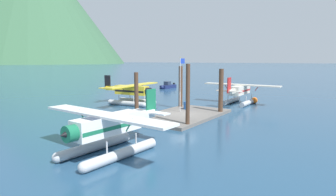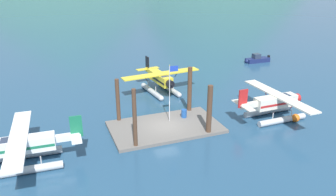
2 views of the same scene
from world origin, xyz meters
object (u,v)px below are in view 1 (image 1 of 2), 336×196
fuel_drum (186,105)px  seaplane_yellow_bow_right (132,93)px  mooring_buoy (254,100)px  boat_navy_open_east (168,86)px  flagpole (181,78)px  seaplane_cream_stbd_aft (240,92)px  seaplane_white_port_aft (108,130)px

fuel_drum → seaplane_yellow_bow_right: seaplane_yellow_bow_right is taller
mooring_buoy → boat_navy_open_east: 24.14m
flagpole → mooring_buoy: size_ratio=7.03×
flagpole → seaplane_yellow_bow_right: (2.16, 9.14, -2.47)m
mooring_buoy → seaplane_cream_stbd_aft: bearing=135.8°
flagpole → seaplane_cream_stbd_aft: (10.86, -2.80, -2.47)m
mooring_buoy → seaplane_yellow_bow_right: seaplane_yellow_bow_right is taller
fuel_drum → seaplane_yellow_bow_right: (0.53, 8.87, 0.84)m
mooring_buoy → seaplane_cream_stbd_aft: (-1.55, 1.51, 1.15)m
flagpole → mooring_buoy: 13.63m
seaplane_yellow_bow_right → seaplane_cream_stbd_aft: bearing=-53.9°
flagpole → seaplane_yellow_bow_right: flagpole is taller
seaplane_yellow_bow_right → seaplane_cream_stbd_aft: 14.78m
fuel_drum → seaplane_yellow_bow_right: 8.93m
mooring_buoy → fuel_drum: bearing=157.0°
flagpole → mooring_buoy: bearing=-19.2°
seaplane_white_port_aft → mooring_buoy: bearing=-2.3°
seaplane_white_port_aft → seaplane_cream_stbd_aft: size_ratio=1.00×
seaplane_yellow_bow_right → seaplane_white_port_aft: 20.29m
flagpole → boat_navy_open_east: flagpole is taller
seaplane_white_port_aft → seaplane_cream_stbd_aft: bearing=1.1°
mooring_buoy → boat_navy_open_east: (10.38, 21.80, 0.06)m
flagpole → boat_navy_open_east: (22.79, 17.49, -3.56)m
mooring_buoy → seaplane_white_port_aft: bearing=177.7°
boat_navy_open_east → seaplane_white_port_aft: bearing=-150.5°
seaplane_white_port_aft → seaplane_cream_stbd_aft: 24.76m
seaplane_white_port_aft → seaplane_yellow_bow_right: bearing=37.7°
flagpole → mooring_buoy: (12.42, -4.31, -3.62)m
seaplane_yellow_bow_right → seaplane_cream_stbd_aft: (8.71, -11.94, 0.00)m
flagpole → seaplane_white_port_aft: flagpole is taller
seaplane_cream_stbd_aft → seaplane_white_port_aft: bearing=-178.9°
fuel_drum → boat_navy_open_east: size_ratio=0.18×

